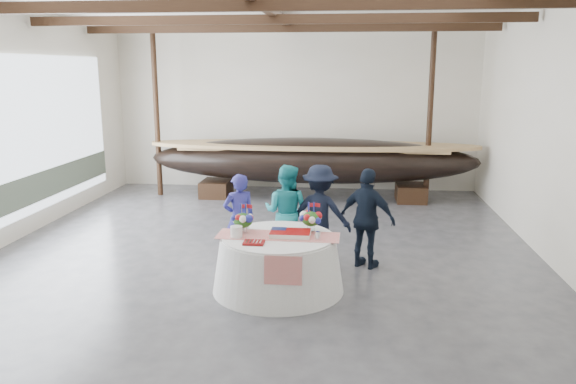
# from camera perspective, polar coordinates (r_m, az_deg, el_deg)

# --- Properties ---
(floor) EXTENTS (10.00, 12.00, 0.01)m
(floor) POSITION_cam_1_polar(r_m,az_deg,el_deg) (10.31, -2.53, -6.40)
(floor) COLOR #3D3D42
(floor) RESTS_ON ground
(wall_back) EXTENTS (10.00, 0.02, 4.50)m
(wall_back) POSITION_cam_1_polar(r_m,az_deg,el_deg) (15.75, 0.70, 8.52)
(wall_back) COLOR silver
(wall_back) RESTS_ON ground
(wall_front) EXTENTS (10.00, 0.02, 4.50)m
(wall_front) POSITION_cam_1_polar(r_m,az_deg,el_deg) (4.08, -15.58, -3.38)
(wall_front) COLOR silver
(wall_front) RESTS_ON ground
(wall_right) EXTENTS (0.02, 12.00, 4.50)m
(wall_right) POSITION_cam_1_polar(r_m,az_deg,el_deg) (10.32, 26.09, 5.18)
(wall_right) COLOR silver
(wall_right) RESTS_ON ground
(pavilion_structure) EXTENTS (9.80, 11.76, 4.50)m
(pavilion_structure) POSITION_cam_1_polar(r_m,az_deg,el_deg) (10.57, -2.07, 16.09)
(pavilion_structure) COLOR black
(pavilion_structure) RESTS_ON ground
(open_bay) EXTENTS (0.03, 7.00, 3.20)m
(open_bay) POSITION_cam_1_polar(r_m,az_deg,el_deg) (12.53, -24.93, 4.40)
(open_bay) COLOR silver
(open_bay) RESTS_ON ground
(longboat_display) EXTENTS (8.48, 1.70, 1.59)m
(longboat_display) POSITION_cam_1_polar(r_m,az_deg,el_deg) (14.50, 2.46, 3.26)
(longboat_display) COLOR black
(longboat_display) RESTS_ON ground
(banquet_table) EXTENTS (2.01, 2.01, 0.86)m
(banquet_table) POSITION_cam_1_polar(r_m,az_deg,el_deg) (8.63, -1.00, -7.20)
(banquet_table) COLOR silver
(banquet_table) RESTS_ON ground
(tabletop_items) EXTENTS (1.86, 0.98, 0.40)m
(tabletop_items) POSITION_cam_1_polar(r_m,az_deg,el_deg) (8.58, -1.30, -3.27)
(tabletop_items) COLOR red
(tabletop_items) RESTS_ON banquet_table
(guest_woman_blue) EXTENTS (0.68, 0.60, 1.57)m
(guest_woman_blue) POSITION_cam_1_polar(r_m,az_deg,el_deg) (9.81, -4.99, -2.65)
(guest_woman_blue) COLOR navy
(guest_woman_blue) RESTS_ON ground
(guest_woman_teal) EXTENTS (0.97, 0.84, 1.70)m
(guest_woman_teal) POSITION_cam_1_polar(r_m,az_deg,el_deg) (9.89, -0.16, -2.07)
(guest_woman_teal) COLOR teal
(guest_woman_teal) RESTS_ON ground
(guest_man_left) EXTENTS (1.20, 0.81, 1.71)m
(guest_man_left) POSITION_cam_1_polar(r_m,az_deg,el_deg) (9.83, 3.26, -2.15)
(guest_man_left) COLOR black
(guest_man_left) RESTS_ON ground
(guest_man_right) EXTENTS (1.08, 0.84, 1.71)m
(guest_man_right) POSITION_cam_1_polar(r_m,az_deg,el_deg) (9.55, 8.07, -2.70)
(guest_man_right) COLOR black
(guest_man_right) RESTS_ON ground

